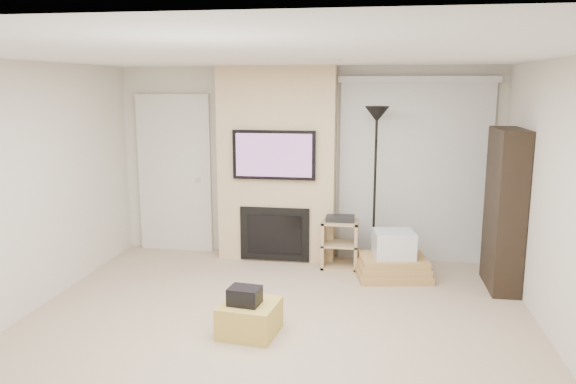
% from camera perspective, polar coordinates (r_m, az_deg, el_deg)
% --- Properties ---
extents(floor, '(5.00, 5.50, 0.00)m').
position_cam_1_polar(floor, '(5.16, -2.11, -15.21)').
color(floor, tan).
rests_on(floor, ground).
extents(ceiling, '(5.00, 5.50, 0.00)m').
position_cam_1_polar(ceiling, '(4.64, -2.33, 13.74)').
color(ceiling, white).
rests_on(ceiling, wall_back).
extents(wall_back, '(5.00, 0.00, 2.50)m').
position_cam_1_polar(wall_back, '(7.42, 1.83, 2.99)').
color(wall_back, silver).
rests_on(wall_back, ground).
extents(wall_front, '(5.00, 0.00, 2.50)m').
position_cam_1_polar(wall_front, '(2.25, -16.26, -16.50)').
color(wall_front, silver).
rests_on(wall_front, ground).
extents(hvac_vent, '(0.35, 0.18, 0.01)m').
position_cam_1_polar(hvac_vent, '(5.37, 3.66, 13.30)').
color(hvac_vent, silver).
rests_on(hvac_vent, ceiling).
extents(ottoman, '(0.56, 0.56, 0.30)m').
position_cam_1_polar(ottoman, '(5.31, -3.92, -12.67)').
color(ottoman, gold).
rests_on(ottoman, floor).
extents(black_bag, '(0.31, 0.25, 0.16)m').
position_cam_1_polar(black_bag, '(5.19, -4.43, -10.47)').
color(black_bag, black).
rests_on(black_bag, ottoman).
extents(fireplace_wall, '(1.50, 0.47, 2.50)m').
position_cam_1_polar(fireplace_wall, '(7.27, -1.11, 2.72)').
color(fireplace_wall, '#DDBC8B').
rests_on(fireplace_wall, floor).
extents(entry_door, '(1.02, 0.11, 2.14)m').
position_cam_1_polar(entry_door, '(7.84, -11.39, 1.76)').
color(entry_door, silver).
rests_on(entry_door, floor).
extents(vertical_blinds, '(1.98, 0.10, 2.37)m').
position_cam_1_polar(vertical_blinds, '(7.33, 12.72, 2.82)').
color(vertical_blinds, silver).
rests_on(vertical_blinds, floor).
extents(floor_lamp, '(0.30, 0.30, 2.01)m').
position_cam_1_polar(floor_lamp, '(6.89, 8.94, 5.05)').
color(floor_lamp, black).
rests_on(floor_lamp, floor).
extents(av_stand, '(0.45, 0.38, 0.66)m').
position_cam_1_polar(av_stand, '(7.08, 5.29, -4.91)').
color(av_stand, tan).
rests_on(av_stand, floor).
extents(box_stack, '(0.94, 0.77, 0.57)m').
position_cam_1_polar(box_stack, '(6.83, 10.63, -6.79)').
color(box_stack, tan).
rests_on(box_stack, floor).
extents(bookshelf, '(0.30, 0.80, 1.80)m').
position_cam_1_polar(bookshelf, '(6.68, 21.14, -1.69)').
color(bookshelf, black).
rests_on(bookshelf, floor).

